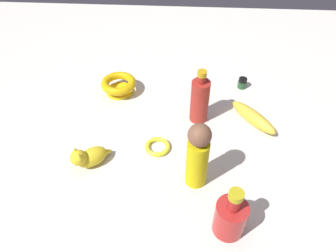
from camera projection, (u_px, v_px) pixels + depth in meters
name	position (u px, v px, depth m)	size (l,w,h in m)	color
ground	(168.00, 140.00, 1.02)	(2.00, 2.00, 0.00)	silver
cat_figurine	(88.00, 157.00, 0.93)	(0.11, 0.10, 0.08)	yellow
bottle_tall	(200.00, 100.00, 1.04)	(0.06, 0.06, 0.19)	#A12920
bangle	(157.00, 147.00, 0.99)	(0.08, 0.08, 0.01)	yellow
person_figure_adult	(198.00, 156.00, 0.83)	(0.06, 0.06, 0.22)	#D0BF0E
bowl	(119.00, 85.00, 1.18)	(0.13, 0.13, 0.05)	yellow
nail_polish_jar	(242.00, 83.00, 1.21)	(0.03, 0.03, 0.04)	#224C2A
bottle_short	(230.00, 217.00, 0.76)	(0.08, 0.08, 0.16)	#AE2522
banana	(253.00, 117.00, 1.07)	(0.19, 0.05, 0.05)	gold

